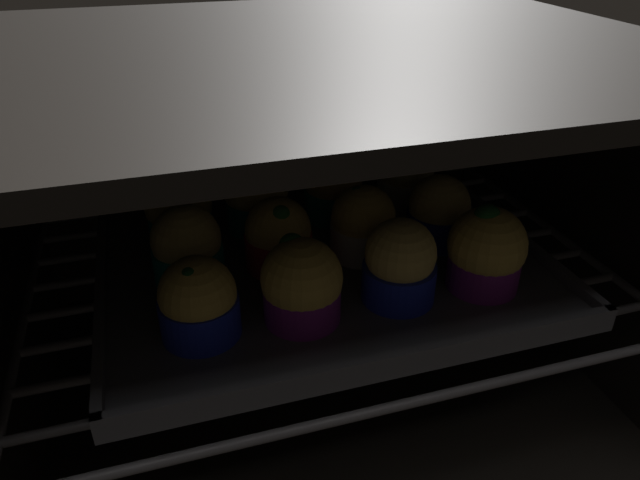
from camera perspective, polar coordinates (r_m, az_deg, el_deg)
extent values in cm
cube|color=black|center=(67.22, -0.09, -13.20)|extent=(59.00, 47.00, 1.50)
cube|color=black|center=(50.07, -0.13, 17.88)|extent=(59.00, 47.00, 1.50)
cube|color=black|center=(76.46, -5.12, 8.21)|extent=(59.00, 1.50, 34.00)
cube|color=black|center=(69.57, 23.23, 3.48)|extent=(1.50, 47.00, 34.00)
cylinder|color=#4C494C|center=(44.53, 7.30, -15.69)|extent=(54.00, 0.80, 0.80)
cylinder|color=#4C494C|center=(47.65, 4.99, -11.82)|extent=(54.00, 0.80, 0.80)
cylinder|color=#4C494C|center=(51.01, 3.03, -8.44)|extent=(54.00, 0.80, 0.80)
cylinder|color=#4C494C|center=(54.58, 1.35, -5.48)|extent=(54.00, 0.80, 0.80)
cylinder|color=#4C494C|center=(58.32, -0.11, -2.88)|extent=(54.00, 0.80, 0.80)
cylinder|color=#4C494C|center=(62.20, -1.38, -0.60)|extent=(54.00, 0.80, 0.80)
cylinder|color=#4C494C|center=(66.20, -2.50, 1.40)|extent=(54.00, 0.80, 0.80)
cylinder|color=#4C494C|center=(70.28, -3.49, 3.18)|extent=(54.00, 0.80, 0.80)
cylinder|color=#4C494C|center=(74.45, -4.38, 4.76)|extent=(54.00, 0.80, 0.80)
cylinder|color=#4C494C|center=(58.00, -26.76, -6.82)|extent=(0.80, 42.00, 0.80)
cylinder|color=#4C494C|center=(69.98, 21.56, 0.84)|extent=(0.80, 42.00, 0.80)
cube|color=#4C4C51|center=(57.49, 0.00, -2.24)|extent=(41.20, 32.81, 1.20)
cube|color=#4C4C51|center=(44.80, 6.12, -11.54)|extent=(41.20, 0.80, 1.00)
cube|color=#4C4C51|center=(70.58, -3.81, 5.18)|extent=(41.20, 0.80, 1.00)
cube|color=#4C4C51|center=(55.43, -20.46, -4.40)|extent=(0.80, 32.81, 1.00)
cube|color=#4C4C51|center=(64.96, 17.31, 1.47)|extent=(0.80, 32.81, 1.00)
cylinder|color=#1928B7|center=(47.77, -11.51, -7.22)|extent=(6.37, 6.37, 3.32)
sphere|color=gold|center=(46.54, -11.78, -5.14)|extent=(6.10, 6.10, 6.10)
sphere|color=#19511E|center=(44.83, -12.42, -3.64)|extent=(1.92, 1.92, 1.92)
cylinder|color=#7A238C|center=(48.46, -1.75, -5.92)|extent=(6.37, 6.37, 3.32)
sphere|color=gold|center=(47.18, -1.79, -3.72)|extent=(6.68, 6.68, 6.68)
sphere|color=#1E6023|center=(47.07, -2.74, -0.59)|extent=(2.13, 2.13, 2.13)
cylinder|color=#1928B7|center=(51.21, 7.59, -4.00)|extent=(6.37, 6.37, 3.32)
sphere|color=#DBBC60|center=(49.68, 7.81, -1.28)|extent=(6.06, 6.06, 6.06)
cylinder|color=#7A238C|center=(54.31, 15.50, -2.77)|extent=(6.37, 6.37, 3.32)
sphere|color=gold|center=(53.02, 15.87, -0.47)|extent=(6.86, 6.86, 6.86)
sphere|color=#19511E|center=(51.59, 15.86, 2.15)|extent=(2.33, 2.33, 2.33)
cylinder|color=#0C8C84|center=(54.56, -12.55, -2.19)|extent=(6.37, 6.37, 3.32)
sphere|color=#DBBC60|center=(53.29, -12.85, 0.10)|extent=(6.23, 6.23, 6.23)
cylinder|color=red|center=(55.39, -4.01, -0.93)|extent=(6.37, 6.37, 3.32)
sphere|color=gold|center=(54.31, -4.09, 1.02)|extent=(6.16, 6.16, 6.16)
sphere|color=#28702D|center=(52.27, -3.83, 2.37)|extent=(1.88, 1.88, 1.88)
cylinder|color=silver|center=(57.30, 4.13, 0.20)|extent=(6.37, 6.37, 3.32)
sphere|color=gold|center=(56.19, 4.22, 2.25)|extent=(6.20, 6.20, 6.20)
sphere|color=#28702D|center=(55.41, 3.80, 3.97)|extent=(2.46, 2.46, 2.46)
cylinder|color=#1928B7|center=(60.44, 11.27, 1.35)|extent=(6.37, 6.37, 3.32)
sphere|color=#DBBC60|center=(59.37, 11.49, 3.33)|extent=(6.12, 6.12, 6.12)
sphere|color=#1E6023|center=(59.04, 11.35, 5.30)|extent=(1.71, 1.71, 1.71)
cylinder|color=#0C8C84|center=(61.52, -13.34, 1.64)|extent=(6.37, 6.37, 3.32)
sphere|color=gold|center=(60.49, -13.59, 3.57)|extent=(6.82, 6.82, 6.82)
sphere|color=#19511E|center=(59.56, -13.74, 5.39)|extent=(1.91, 1.91, 1.91)
cylinder|color=#0C8C84|center=(62.26, -6.12, 2.68)|extent=(6.37, 6.37, 3.32)
sphere|color=#DBBC60|center=(60.92, -6.27, 5.22)|extent=(6.95, 6.95, 6.95)
sphere|color=#1E6023|center=(59.16, -6.49, 7.19)|extent=(1.94, 1.94, 1.94)
cylinder|color=#0C8C84|center=(64.07, 1.26, 3.69)|extent=(6.37, 6.37, 3.32)
sphere|color=gold|center=(62.97, 1.28, 5.77)|extent=(6.20, 6.20, 6.20)
sphere|color=#19511E|center=(61.99, 1.52, 7.51)|extent=(2.17, 2.17, 2.17)
cylinder|color=silver|center=(67.26, 8.19, 4.71)|extent=(6.37, 6.37, 3.32)
sphere|color=#E0CC7A|center=(66.14, 8.36, 6.87)|extent=(6.15, 6.15, 6.15)
sphere|color=#19511E|center=(65.84, 8.99, 8.55)|extent=(2.04, 2.04, 2.04)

